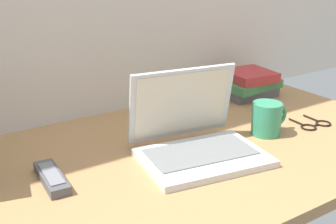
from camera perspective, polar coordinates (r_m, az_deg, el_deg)
name	(u,v)px	position (r m, az deg, el deg)	size (l,w,h in m)	color
desk	(150,165)	(1.13, -2.34, -6.96)	(1.60, 0.76, 0.03)	#A87A4C
laptop	(196,138)	(1.14, 3.61, -3.39)	(0.34, 0.31, 0.22)	silver
coffee_mug	(267,118)	(1.30, 12.82, -0.78)	(0.12, 0.09, 0.10)	#338C66
remote_control_near	(52,178)	(1.05, -14.92, -8.27)	(0.06, 0.16, 0.02)	#4C4C51
remote_control_far	(199,110)	(1.44, 4.01, 0.30)	(0.05, 0.16, 0.02)	#B7B7B7
eyeglasses	(315,125)	(1.41, 18.60, -1.57)	(0.11, 0.11, 0.01)	black
book_stack	(249,84)	(1.62, 10.52, 3.65)	(0.22, 0.17, 0.10)	#595960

